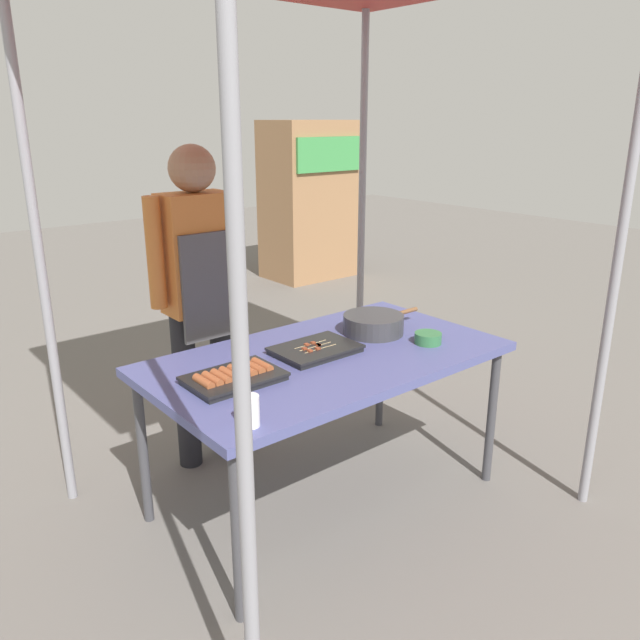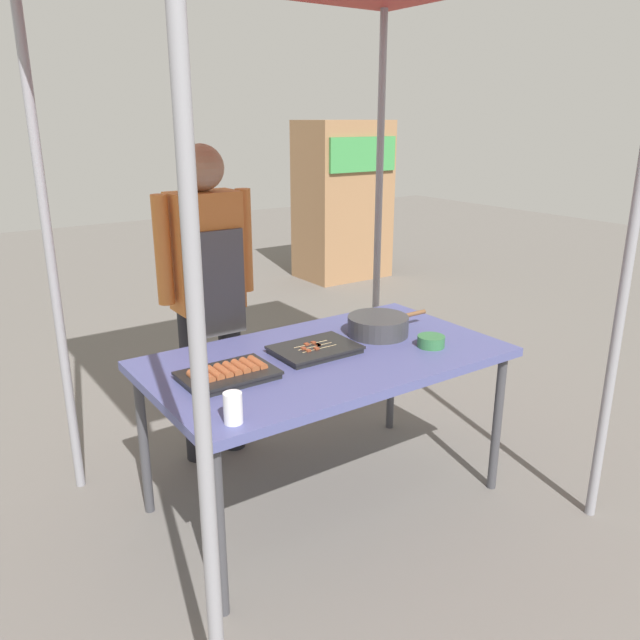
# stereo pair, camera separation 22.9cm
# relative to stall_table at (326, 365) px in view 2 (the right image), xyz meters

# --- Properties ---
(ground_plane) EXTENTS (18.00, 18.00, 0.00)m
(ground_plane) POSITION_rel_stall_table_xyz_m (0.00, 0.00, -0.70)
(ground_plane) COLOR #66605B
(stall_table) EXTENTS (1.60, 0.90, 0.75)m
(stall_table) POSITION_rel_stall_table_xyz_m (0.00, 0.00, 0.00)
(stall_table) COLOR #4C518C
(stall_table) RESTS_ON ground
(tray_grilled_sausages) EXTENTS (0.38, 0.26, 0.06)m
(tray_grilled_sausages) POSITION_rel_stall_table_xyz_m (-0.49, -0.00, 0.08)
(tray_grilled_sausages) COLOR black
(tray_grilled_sausages) RESTS_ON stall_table
(tray_meat_skewers) EXTENTS (0.37, 0.27, 0.04)m
(tray_meat_skewers) POSITION_rel_stall_table_xyz_m (-0.03, 0.05, 0.07)
(tray_meat_skewers) COLOR black
(tray_meat_skewers) RESTS_ON stall_table
(cooking_wok) EXTENTS (0.46, 0.30, 0.09)m
(cooking_wok) POSITION_rel_stall_table_xyz_m (0.37, 0.08, 0.10)
(cooking_wok) COLOR #38383A
(cooking_wok) RESTS_ON stall_table
(condiment_bowl) EXTENTS (0.13, 0.13, 0.05)m
(condiment_bowl) POSITION_rel_stall_table_xyz_m (0.46, -0.19, 0.08)
(condiment_bowl) COLOR #33723F
(condiment_bowl) RESTS_ON stall_table
(drink_cup_near_edge) EXTENTS (0.07, 0.07, 0.11)m
(drink_cup_near_edge) POSITION_rel_stall_table_xyz_m (-0.65, -0.36, 0.11)
(drink_cup_near_edge) COLOR white
(drink_cup_near_edge) RESTS_ON stall_table
(vendor_woman) EXTENTS (0.52, 0.23, 1.65)m
(vendor_woman) POSITION_rel_stall_table_xyz_m (-0.24, 0.71, 0.28)
(vendor_woman) COLOR black
(vendor_woman) RESTS_ON ground
(neighbor_stall_right) EXTENTS (0.96, 0.71, 1.74)m
(neighbor_stall_right) POSITION_rel_stall_table_xyz_m (2.75, 3.59, 0.18)
(neighbor_stall_right) COLOR #9E724C
(neighbor_stall_right) RESTS_ON ground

